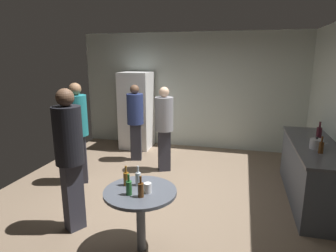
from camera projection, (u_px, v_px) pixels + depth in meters
The scene contains 17 objects.
ground_plane at pixel (160, 195), 4.68m from camera, with size 5.20×5.20×0.10m, color #7A6651.
wall_back at pixel (191, 91), 6.82m from camera, with size 5.32×0.06×2.70m, color beige.
refrigerator at pixel (136, 111), 6.82m from camera, with size 0.70×0.68×1.80m.
kitchen_counter at pixel (312, 172), 4.34m from camera, with size 0.64×2.12×0.90m.
kettle at pixel (316, 144), 3.98m from camera, with size 0.24×0.17×0.18m.
wine_bottle_on_counter at pixel (319, 134), 4.30m from camera, with size 0.08×0.08×0.31m.
beer_bottle_on_counter at pixel (321, 147), 3.80m from camera, with size 0.06×0.06×0.23m.
foreground_table at pixel (140, 199), 3.14m from camera, with size 0.80×0.80×0.73m.
beer_bottle_amber at pixel (126, 178), 3.22m from camera, with size 0.06×0.06×0.23m.
beer_bottle_brown at pixel (141, 189), 2.96m from camera, with size 0.06×0.06×0.23m.
beer_bottle_green at pixel (129, 187), 3.00m from camera, with size 0.06×0.06×0.23m.
beer_bottle_clear at pixel (138, 178), 3.22m from camera, with size 0.06×0.06×0.23m.
plastic_cup_white at pixel (148, 188), 3.05m from camera, with size 0.08×0.08×0.11m, color white.
person_in_navy_shirt at pixel (135, 117), 5.95m from camera, with size 0.42×0.42×1.60m.
person_in_teal_shirt at pixel (78, 126), 4.82m from camera, with size 0.46×0.46×1.74m.
person_in_black_shirt at pixel (69, 150), 3.46m from camera, with size 0.46×0.46×1.80m.
person_in_gray_shirt at pixel (164, 123), 5.37m from camera, with size 0.45×0.45×1.61m.
Camera 1 is at (1.20, -4.11, 2.15)m, focal length 30.72 mm.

